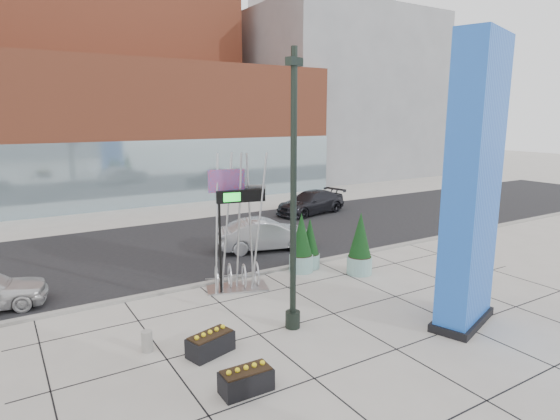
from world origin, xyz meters
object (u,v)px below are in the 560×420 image
concrete_bollard (147,341)px  overhead_street_sign (236,205)px  public_art_sculpture (237,254)px  blue_pylon (472,191)px  lamp_post (293,220)px  car_silver_mid (265,235)px

concrete_bollard → overhead_street_sign: overhead_street_sign is taller
public_art_sculpture → blue_pylon: bearing=-35.7°
concrete_bollard → public_art_sculpture: bearing=35.2°
lamp_post → concrete_bollard: size_ratio=13.90×
lamp_post → concrete_bollard: bearing=168.5°
blue_pylon → overhead_street_sign: blue_pylon is taller
public_art_sculpture → concrete_bollard: size_ratio=8.63×
lamp_post → concrete_bollard: lamp_post is taller
lamp_post → car_silver_mid: lamp_post is taller
car_silver_mid → public_art_sculpture: bearing=152.6°
public_art_sculpture → concrete_bollard: (-4.56, -3.22, -1.12)m
concrete_bollard → overhead_street_sign: (4.46, 3.02, 3.15)m
concrete_bollard → car_silver_mid: bearing=41.8°
lamp_post → car_silver_mid: bearing=65.8°
lamp_post → concrete_bollard: (-4.51, 0.92, -3.29)m
blue_pylon → car_silver_mid: bearing=78.0°
overhead_street_sign → concrete_bollard: bearing=-135.4°
lamp_post → car_silver_mid: (3.73, 8.28, -2.80)m
blue_pylon → overhead_street_sign: (-5.07, 6.63, -1.02)m
concrete_bollard → car_silver_mid: 11.06m
lamp_post → car_silver_mid: 9.50m
blue_pylon → lamp_post: (-5.01, 2.68, -0.88)m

